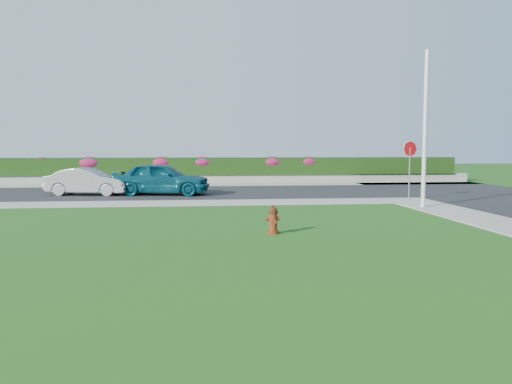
{
  "coord_description": "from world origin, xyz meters",
  "views": [
    {
      "loc": [
        -1.94,
        -11.85,
        2.29
      ],
      "look_at": [
        -0.24,
        3.92,
        0.9
      ],
      "focal_mm": 35.0,
      "sensor_mm": 36.0,
      "label": 1
    }
  ],
  "objects": [
    {
      "name": "flower_clump_a",
      "position": [
        -11.87,
        20.5,
        1.5
      ],
      "size": [
        1.03,
        0.66,
        0.52
      ],
      "primitive_type": "ellipsoid",
      "color": "#AC1D55",
      "rests_on": "hedge"
    },
    {
      "name": "flower_clump_d",
      "position": [
        -1.94,
        20.5,
        1.42
      ],
      "size": [
        1.42,
        0.91,
        0.71
      ],
      "primitive_type": "ellipsoid",
      "color": "#AC1D55",
      "rests_on": "hedge"
    },
    {
      "name": "flower_clump_b",
      "position": [
        -9.0,
        20.5,
        1.39
      ],
      "size": [
        1.55,
        1.0,
        0.78
      ],
      "primitive_type": "ellipsoid",
      "color": "#AC1D55",
      "rests_on": "hedge"
    },
    {
      "name": "curb_corner",
      "position": [
        7.0,
        9.0,
        0.02
      ],
      "size": [
        2.0,
        2.0,
        0.04
      ],
      "primitive_type": "cube",
      "color": "gray",
      "rests_on": "ground"
    },
    {
      "name": "sidewalk_beyond",
      "position": [
        -1.0,
        19.0,
        0.02
      ],
      "size": [
        34.0,
        2.0,
        0.04
      ],
      "primitive_type": "cube",
      "color": "gray",
      "rests_on": "ground"
    },
    {
      "name": "flower_clump_e",
      "position": [
        2.56,
        20.5,
        1.42
      ],
      "size": [
        1.41,
        0.91,
        0.71
      ],
      "primitive_type": "ellipsoid",
      "color": "#AC1D55",
      "rests_on": "hedge"
    },
    {
      "name": "flower_clump_c",
      "position": [
        -4.58,
        20.5,
        1.41
      ],
      "size": [
        1.47,
        0.94,
        0.73
      ],
      "primitive_type": "ellipsoid",
      "color": "#AC1D55",
      "rests_on": "hedge"
    },
    {
      "name": "retaining_wall",
      "position": [
        -1.0,
        20.5,
        0.3
      ],
      "size": [
        34.0,
        0.4,
        0.6
      ],
      "primitive_type": "cube",
      "color": "gray",
      "rests_on": "ground"
    },
    {
      "name": "sidewalk_far",
      "position": [
        -6.0,
        9.0,
        0.02
      ],
      "size": [
        24.0,
        2.0,
        0.04
      ],
      "primitive_type": "cube",
      "color": "gray",
      "rests_on": "ground"
    },
    {
      "name": "street_far",
      "position": [
        -5.0,
        14.0,
        0.02
      ],
      "size": [
        26.0,
        8.0,
        0.04
      ],
      "primitive_type": "cube",
      "color": "black",
      "rests_on": "ground"
    },
    {
      "name": "utility_pole",
      "position": [
        6.5,
        6.43,
        2.99
      ],
      "size": [
        0.16,
        0.16,
        5.98
      ],
      "primitive_type": "cylinder",
      "color": "silver",
      "rests_on": "ground"
    },
    {
      "name": "stop_sign",
      "position": [
        7.16,
        9.29,
        1.97
      ],
      "size": [
        0.71,
        0.17,
        2.64
      ],
      "rotation": [
        0.0,
        0.0,
        -0.18
      ],
      "color": "slate",
      "rests_on": "ground"
    },
    {
      "name": "hedge",
      "position": [
        -1.0,
        20.6,
        1.15
      ],
      "size": [
        32.0,
        0.9,
        1.1
      ],
      "primitive_type": "cube",
      "color": "black",
      "rests_on": "retaining_wall"
    },
    {
      "name": "sedan_silver",
      "position": [
        -7.43,
        12.93,
        0.69
      ],
      "size": [
        4.13,
        2.02,
        1.3
      ],
      "primitive_type": "imported",
      "rotation": [
        0.0,
        0.0,
        1.4
      ],
      "color": "#A0A2A8",
      "rests_on": "street_far"
    },
    {
      "name": "flower_clump_f",
      "position": [
        4.99,
        20.5,
        1.43
      ],
      "size": [
        1.34,
        0.86,
        0.67
      ],
      "primitive_type": "ellipsoid",
      "color": "#AC1D55",
      "rests_on": "hedge"
    },
    {
      "name": "ground",
      "position": [
        0.0,
        0.0,
        0.0
      ],
      "size": [
        120.0,
        120.0,
        0.0
      ],
      "primitive_type": "plane",
      "color": "black",
      "rests_on": "ground"
    },
    {
      "name": "sedan_teal",
      "position": [
        -3.93,
        12.73,
        0.83
      ],
      "size": [
        4.91,
        2.64,
        1.59
      ],
      "primitive_type": "imported",
      "rotation": [
        0.0,
        0.0,
        1.4
      ],
      "color": "#0C4B5F",
      "rests_on": "street_far"
    },
    {
      "name": "fire_hydrant",
      "position": [
        -0.06,
        1.29,
        0.37
      ],
      "size": [
        0.39,
        0.37,
        0.77
      ],
      "rotation": [
        0.0,
        0.0,
        -0.02
      ],
      "color": "#4A120B",
      "rests_on": "ground"
    }
  ]
}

